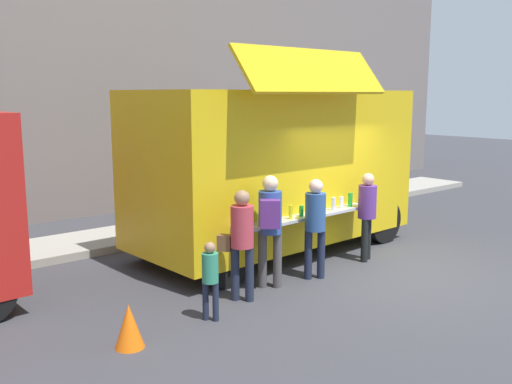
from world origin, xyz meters
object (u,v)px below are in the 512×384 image
Objects in this scene: traffic_cone_orange at (129,326)px; customer_extra_browsing at (367,209)px; trash_bin at (316,191)px; child_near_queue at (210,274)px; customer_mid_with_backpack at (270,220)px; food_truck_main at (275,165)px; customer_front_ordering at (315,220)px; customer_rear_waiting at (241,236)px.

customer_extra_browsing is (5.10, 0.54, 0.70)m from traffic_cone_orange.
child_near_queue reaches higher than trash_bin.
customer_mid_with_backpack is at bearing 66.30° from customer_extra_browsing.
customer_front_ordering is (-0.67, -1.72, -0.68)m from food_truck_main.
customer_front_ordering is 1.03× the size of customer_extra_browsing.
trash_bin is at bearing -58.94° from customer_extra_browsing.
trash_bin is (7.84, 4.45, 0.21)m from traffic_cone_orange.
customer_extra_browsing is 1.49× the size of child_near_queue.
trash_bin is 7.92m from child_near_queue.
trash_bin is at bearing -11.24° from customer_mid_with_backpack.
food_truck_main is 4.41m from trash_bin.
child_near_queue reaches higher than traffic_cone_orange.
traffic_cone_orange is 0.34× the size of customer_extra_browsing.
customer_extra_browsing is at bearing -34.50° from customer_rear_waiting.
customer_front_ordering is at bearing 6.44° from traffic_cone_orange.
traffic_cone_orange is 0.31× the size of customer_mid_with_backpack.
traffic_cone_orange is 0.50× the size of child_near_queue.
customer_extra_browsing is (2.37, 0.01, -0.13)m from customer_mid_with_backpack.
customer_mid_with_backpack reaches higher than customer_extra_browsing.
food_truck_main reaches higher than traffic_cone_orange.
traffic_cone_orange is 1.30m from child_near_queue.
customer_mid_with_backpack is (-0.89, 0.12, 0.10)m from customer_front_ordering.
customer_front_ordering reaches higher than child_near_queue.
customer_front_ordering is at bearing -136.24° from trash_bin.
customer_extra_browsing is (0.82, -1.60, -0.71)m from food_truck_main.
trash_bin is 5.87m from customer_front_ordering.
trash_bin is 4.80m from customer_extra_browsing.
traffic_cone_orange is at bearing 153.38° from customer_rear_waiting.
child_near_queue is at bearing 73.09° from customer_extra_browsing.
food_truck_main is at bearing 26.47° from traffic_cone_orange.
customer_mid_with_backpack is (-1.55, -1.61, -0.58)m from food_truck_main.
food_truck_main is 5.87× the size of trash_bin.
customer_front_ordering reaches higher than customer_extra_browsing.
food_truck_main is at bearing 3.19° from customer_extra_browsing.
trash_bin is at bearing -2.26° from customer_rear_waiting.
customer_rear_waiting is 3.06m from customer_extra_browsing.
customer_extra_browsing is (3.06, 0.15, -0.02)m from customer_rear_waiting.
child_near_queue is (-0.79, -0.33, -0.34)m from customer_rear_waiting.
food_truck_main reaches higher than customer_extra_browsing.
traffic_cone_orange is 2.90m from customer_mid_with_backpack.
customer_extra_browsing is at bearing 6.00° from traffic_cone_orange.
customer_front_ordering is 0.90m from customer_mid_with_backpack.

